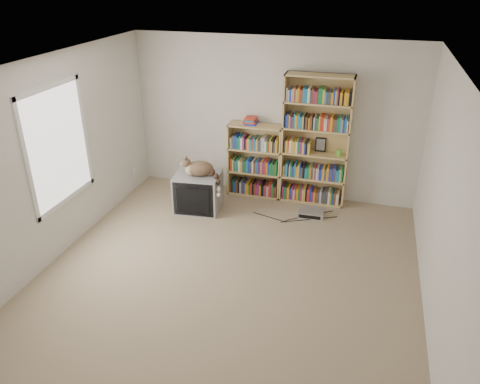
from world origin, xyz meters
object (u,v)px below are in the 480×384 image
(bookcase_short, at_px, (255,163))
(dvd_player, at_px, (311,213))
(crt_tv, at_px, (198,191))
(cat, at_px, (202,171))
(bookcase_tall, at_px, (315,144))

(bookcase_short, height_order, dvd_player, bookcase_short)
(crt_tv, relative_size, cat, 1.08)
(bookcase_tall, xyz_separation_m, bookcase_short, (-0.94, -0.00, -0.41))
(bookcase_tall, distance_m, bookcase_short, 1.02)
(cat, relative_size, bookcase_tall, 0.33)
(bookcase_tall, bearing_deg, cat, -152.02)
(bookcase_short, bearing_deg, crt_tv, -133.36)
(crt_tv, bearing_deg, dvd_player, 1.83)
(bookcase_short, distance_m, dvd_player, 1.24)
(bookcase_tall, bearing_deg, dvd_player, -82.46)
(crt_tv, xyz_separation_m, bookcase_short, (0.71, 0.75, 0.25))
(bookcase_short, relative_size, dvd_player, 3.12)
(crt_tv, bearing_deg, cat, -38.74)
(cat, xyz_separation_m, bookcase_short, (0.60, 0.82, -0.12))
(dvd_player, bearing_deg, bookcase_short, 151.03)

